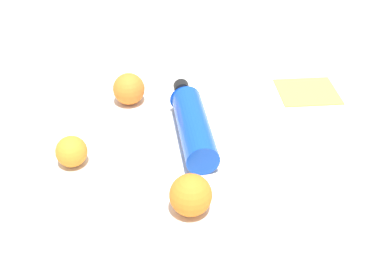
{
  "coord_description": "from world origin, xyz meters",
  "views": [
    {
      "loc": [
        -0.77,
        0.33,
        0.6
      ],
      "look_at": [
        -0.05,
        0.0,
        0.03
      ],
      "focal_mm": 44.73,
      "sensor_mm": 36.0,
      "label": 1
    }
  ],
  "objects_px": {
    "orange_1": "(191,195)",
    "folded_napkin": "(308,91)",
    "water_bottle": "(190,122)",
    "orange_0": "(129,89)",
    "orange_2": "(71,151)"
  },
  "relations": [
    {
      "from": "orange_0",
      "to": "orange_1",
      "type": "relative_size",
      "value": 0.99
    },
    {
      "from": "orange_1",
      "to": "orange_2",
      "type": "xyz_separation_m",
      "value": [
        0.21,
        0.16,
        -0.01
      ]
    },
    {
      "from": "orange_1",
      "to": "folded_napkin",
      "type": "xyz_separation_m",
      "value": [
        0.25,
        -0.42,
        -0.03
      ]
    },
    {
      "from": "orange_0",
      "to": "orange_2",
      "type": "relative_size",
      "value": 1.19
    },
    {
      "from": "water_bottle",
      "to": "orange_2",
      "type": "bearing_deg",
      "value": 104.22
    },
    {
      "from": "orange_0",
      "to": "orange_2",
      "type": "height_order",
      "value": "orange_0"
    },
    {
      "from": "orange_1",
      "to": "folded_napkin",
      "type": "bearing_deg",
      "value": -59.51
    },
    {
      "from": "folded_napkin",
      "to": "water_bottle",
      "type": "bearing_deg",
      "value": 97.29
    },
    {
      "from": "water_bottle",
      "to": "orange_0",
      "type": "bearing_deg",
      "value": 39.54
    },
    {
      "from": "water_bottle",
      "to": "orange_2",
      "type": "relative_size",
      "value": 4.71
    },
    {
      "from": "orange_0",
      "to": "orange_2",
      "type": "bearing_deg",
      "value": 134.63
    },
    {
      "from": "orange_2",
      "to": "folded_napkin",
      "type": "xyz_separation_m",
      "value": [
        0.04,
        -0.58,
        -0.03
      ]
    },
    {
      "from": "orange_1",
      "to": "orange_2",
      "type": "bearing_deg",
      "value": 36.97
    },
    {
      "from": "orange_0",
      "to": "water_bottle",
      "type": "bearing_deg",
      "value": -155.9
    },
    {
      "from": "water_bottle",
      "to": "orange_0",
      "type": "distance_m",
      "value": 0.19
    }
  ]
}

